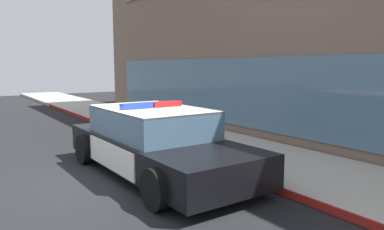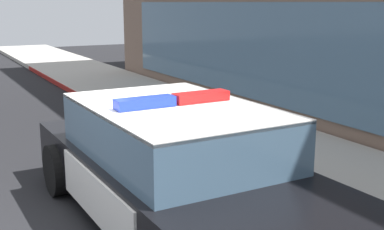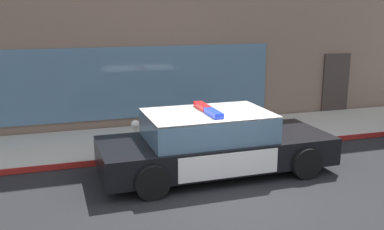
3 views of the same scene
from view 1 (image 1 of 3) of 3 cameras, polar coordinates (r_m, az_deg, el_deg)
ground at (r=7.67m, az=-12.08°, el=-9.50°), size 48.00×48.00×0.00m
sidewalk at (r=9.41m, az=7.63°, el=-5.72°), size 48.00×2.78×0.15m
curb_red_paint at (r=8.57m, az=0.55°, el=-6.99°), size 28.80×0.04×0.14m
storefront_building at (r=15.25m, az=27.25°, el=13.67°), size 22.47×11.39×8.12m
police_cruiser at (r=7.64m, az=-5.74°, el=-4.18°), size 5.13×2.23×1.49m
fire_hydrant at (r=9.75m, az=-0.50°, el=-2.63°), size 0.34×0.39×0.73m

